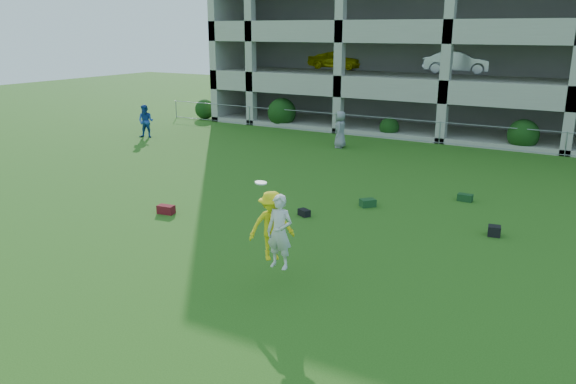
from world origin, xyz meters
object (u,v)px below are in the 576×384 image
Objects in this scene: parking_garage at (484,26)px; crate_d at (494,231)px; bystander_a at (146,121)px; frisbee_contest at (274,227)px; bystander_c at (340,129)px.

crate_d is at bearing -76.35° from parking_garage.
bystander_a is at bearing 162.09° from crate_d.
frisbee_contest reaches higher than bystander_a.
bystander_c reaches higher than bystander_a.
parking_garage reaches higher than crate_d.
bystander_c is at bearing -108.66° from parking_garage.
frisbee_contest is at bearing 2.20° from bystander_c.
bystander_c is at bearing -4.44° from bystander_a.
bystander_a is 20.84m from crate_d.
bystander_c is 0.91× the size of frisbee_contest.
parking_garage is at bearing 25.97° from bystander_a.
parking_garage is (4.11, 12.16, 5.08)m from bystander_c.
bystander_c is at bearing 135.02° from crate_d.
frisbee_contest is (-3.90, -5.95, 1.26)m from crate_d.
crate_d is 22.86m from parking_garage.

